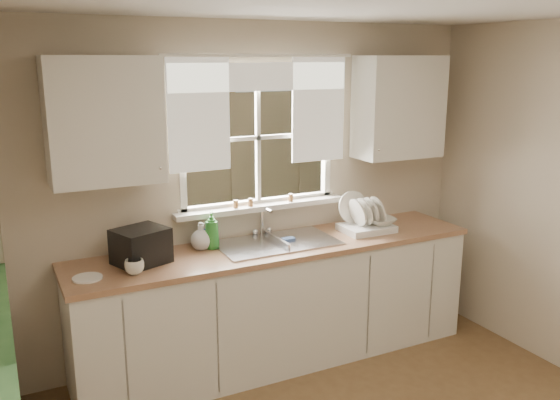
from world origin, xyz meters
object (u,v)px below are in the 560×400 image
cup (134,267)px  black_appliance (141,246)px  dish_rack (366,221)px  soap_bottle_a (212,230)px

cup → black_appliance: 0.22m
dish_rack → soap_bottle_a: size_ratio=1.44×
soap_bottle_a → black_appliance: 0.53m
dish_rack → black_appliance: 1.75m
soap_bottle_a → black_appliance: bearing=-149.8°
soap_bottle_a → black_appliance: size_ratio=0.86×
black_appliance → soap_bottle_a: bearing=-11.9°
soap_bottle_a → dish_rack: bearing=15.2°
soap_bottle_a → cup: bearing=-135.1°
dish_rack → soap_bottle_a: bearing=173.7°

